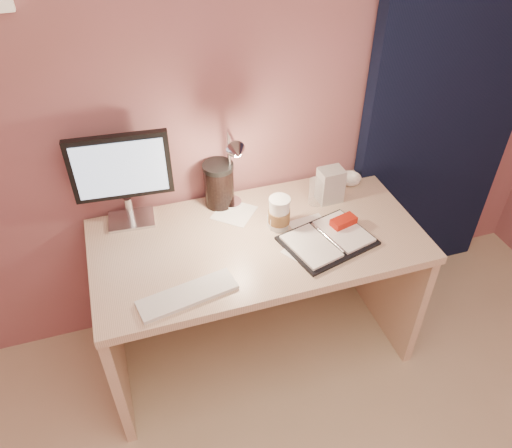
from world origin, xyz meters
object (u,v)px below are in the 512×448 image
object	(u,v)px
planner	(329,238)
coffee_cup	(279,214)
clear_cup	(316,192)
desk_lamp	(237,169)
dark_jar	(219,186)
monitor	(122,172)
lotion_bottle	(273,219)
keyboard	(188,295)
product_box	(330,185)
bowl	(350,180)
desk	(253,264)

from	to	relation	value
planner	coffee_cup	bearing A→B (deg)	123.54
clear_cup	desk_lamp	world-z (taller)	desk_lamp
dark_jar	monitor	bearing A→B (deg)	-179.01
monitor	planner	distance (m)	0.90
coffee_cup	clear_cup	bearing A→B (deg)	27.05
lotion_bottle	keyboard	bearing A→B (deg)	-147.00
coffee_cup	dark_jar	world-z (taller)	dark_jar
product_box	desk_lamp	xyz separation A→B (m)	(-0.44, 0.00, 0.17)
planner	bowl	world-z (taller)	planner
keyboard	planner	size ratio (longest dim) A/B	0.91
dark_jar	product_box	xyz separation A→B (m)	(0.49, -0.13, -0.01)
product_box	coffee_cup	bearing A→B (deg)	-160.20
planner	clear_cup	world-z (taller)	clear_cup
keyboard	coffee_cup	xyz separation A→B (m)	(0.46, 0.28, 0.06)
planner	bowl	size ratio (longest dim) A/B	3.77
desk	dark_jar	bearing A→B (deg)	113.80
clear_cup	desk_lamp	size ratio (longest dim) A/B	0.30
keyboard	desk	bearing A→B (deg)	31.13
keyboard	coffee_cup	distance (m)	0.54
desk	keyboard	size ratio (longest dim) A/B	3.73
clear_cup	monitor	bearing A→B (deg)	171.61
desk	bowl	xyz separation A→B (m)	(0.55, 0.18, 0.24)
monitor	lotion_bottle	bearing A→B (deg)	-17.37
desk	monitor	distance (m)	0.72
lotion_bottle	desk_lamp	distance (m)	0.27
monitor	dark_jar	distance (m)	0.44
planner	bowl	bearing A→B (deg)	38.44
desk_lamp	lotion_bottle	bearing A→B (deg)	-39.54
keyboard	product_box	distance (m)	0.85
planner	bowl	xyz separation A→B (m)	(0.27, 0.36, 0.00)
coffee_cup	lotion_bottle	size ratio (longest dim) A/B	1.63
desk	lotion_bottle	xyz separation A→B (m)	(0.08, -0.03, 0.27)
clear_cup	dark_jar	size ratio (longest dim) A/B	0.65
dark_jar	bowl	bearing A→B (deg)	-2.65
desk	desk_lamp	bearing A→B (deg)	114.29
dark_jar	lotion_bottle	bearing A→B (deg)	-53.38
desk_lamp	desk	bearing A→B (deg)	-62.45
desk	desk_lamp	xyz separation A→B (m)	(-0.04, 0.09, 0.48)
keyboard	coffee_cup	world-z (taller)	coffee_cup
planner	desk_lamp	bearing A→B (deg)	124.99
product_box	desk_lamp	world-z (taller)	desk_lamp
desk	planner	world-z (taller)	planner
bowl	desk_lamp	distance (m)	0.64
coffee_cup	bowl	world-z (taller)	coffee_cup
desk	bowl	world-z (taller)	bowl
planner	desk_lamp	world-z (taller)	desk_lamp
planner	clear_cup	xyz separation A→B (m)	(0.05, 0.26, 0.05)
clear_cup	desk_lamp	bearing A→B (deg)	179.23
monitor	dark_jar	xyz separation A→B (m)	(0.40, 0.01, -0.16)
keyboard	desk_lamp	size ratio (longest dim) A/B	0.91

